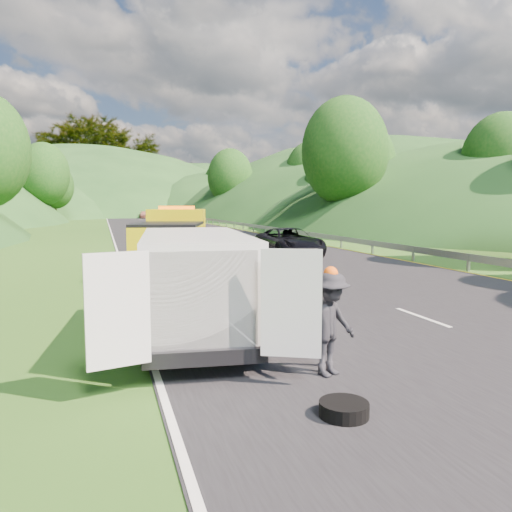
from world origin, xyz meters
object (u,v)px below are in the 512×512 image
object	(u,v)px
woman	(162,319)
tow_truck	(173,240)
suitcase	(101,310)
child	(206,319)
white_van	(194,279)
worker	(329,376)
spare_tire	(344,418)
passing_suv	(289,256)

from	to	relation	value
woman	tow_truck	bearing A→B (deg)	-29.22
suitcase	child	bearing A→B (deg)	-7.83
tow_truck	suitcase	distance (m)	8.87
white_van	child	bearing A→B (deg)	77.46
tow_truck	woman	size ratio (longest dim) A/B	4.46
worker	spare_tire	xyz separation A→B (m)	(-0.52, -1.56, 0.00)
passing_suv	spare_tire	bearing A→B (deg)	-109.72
tow_truck	child	world-z (taller)	tow_truck
woman	spare_tire	xyz separation A→B (m)	(1.71, -6.59, 0.00)
suitcase	passing_suv	size ratio (longest dim) A/B	0.11
tow_truck	white_van	size ratio (longest dim) A/B	1.04
woman	passing_suv	xyz separation A→B (m)	(8.48, 13.23, 0.00)
child	worker	bearing A→B (deg)	-59.75
tow_truck	spare_tire	xyz separation A→B (m)	(0.25, -14.97, -1.37)
worker	suitcase	distance (m)	6.30
suitcase	spare_tire	distance (m)	7.38
worker	spare_tire	bearing A→B (deg)	-132.22
white_van	passing_suv	world-z (taller)	white_van
white_van	worker	size ratio (longest dim) A/B	3.80
passing_suv	suitcase	bearing A→B (deg)	-127.91
tow_truck	spare_tire	size ratio (longest dim) A/B	10.12
woman	child	world-z (taller)	woman
worker	suitcase	xyz separation A→B (m)	(-3.68, 5.11, 0.31)
tow_truck	passing_suv	size ratio (longest dim) A/B	1.24
child	white_van	bearing A→B (deg)	-92.29
tow_truck	white_van	distance (m)	10.46
tow_truck	woman	bearing A→B (deg)	-84.33
worker	spare_tire	distance (m)	1.64
worker	spare_tire	world-z (taller)	worker
child	suitcase	world-z (taller)	suitcase
woman	spare_tire	bearing A→B (deg)	175.23
child	spare_tire	distance (m)	6.35
white_van	spare_tire	distance (m)	4.89
tow_truck	white_van	world-z (taller)	tow_truck
child	suitcase	distance (m)	2.58
tow_truck	passing_suv	xyz separation A→B (m)	(7.02, 4.84, -1.37)
spare_tire	passing_suv	world-z (taller)	passing_suv
woman	child	bearing A→B (deg)	-123.39
suitcase	white_van	bearing A→B (deg)	-47.53
spare_tire	passing_suv	size ratio (longest dim) A/B	0.12
tow_truck	woman	distance (m)	8.62
white_van	worker	world-z (taller)	white_van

